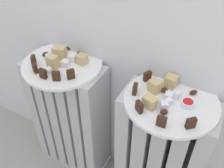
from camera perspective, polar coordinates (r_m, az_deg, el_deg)
radiator_left at (r=1.21m, az=-9.23°, el=-7.91°), size 0.35×0.16×0.61m
radiator_right at (r=1.08m, az=10.60°, el=-15.92°), size 0.35×0.16×0.61m
plate_left at (r=1.00m, az=-11.11°, el=4.38°), size 0.31×0.31×0.01m
plate_right at (r=0.84m, az=13.15°, el=-3.73°), size 0.31×0.31×0.01m
dark_cake_slice_left_0 at (r=1.00m, az=-17.26°, el=5.14°), size 0.03×0.03×0.04m
dark_cake_slice_left_1 at (r=0.96m, az=-16.99°, el=3.52°), size 0.03×0.02×0.04m
dark_cake_slice_left_2 at (r=0.92m, az=-15.30°, el=2.26°), size 0.03×0.01×0.04m
dark_cake_slice_left_3 at (r=0.90m, az=-12.48°, el=1.75°), size 0.03×0.02×0.04m
dark_cake_slice_left_4 at (r=0.90m, az=-9.29°, el=2.20°), size 0.03×0.03×0.04m
marble_cake_slice_left_0 at (r=0.97m, az=-6.80°, el=5.56°), size 0.04×0.04×0.04m
marble_cake_slice_left_1 at (r=0.96m, az=-13.22°, el=4.85°), size 0.04×0.03×0.05m
marble_cake_slice_left_2 at (r=1.01m, az=-11.64°, el=6.93°), size 0.05×0.05×0.05m
turkish_delight_left_0 at (r=0.97m, az=-10.46°, el=4.53°), size 0.03×0.03×0.03m
turkish_delight_left_1 at (r=1.02m, az=-14.09°, el=5.91°), size 0.03×0.03×0.02m
turkish_delight_left_2 at (r=0.95m, az=-14.03°, el=3.00°), size 0.02×0.02×0.02m
turkish_delight_left_3 at (r=0.99m, az=-8.92°, el=5.78°), size 0.03×0.03×0.03m
medjool_date_left_0 at (r=1.07m, az=-9.76°, el=8.10°), size 0.03×0.03×0.01m
medjool_date_left_1 at (r=1.05m, az=-14.77°, el=6.52°), size 0.03×0.03×0.02m
medjool_date_left_2 at (r=0.93m, az=-12.19°, el=2.39°), size 0.03×0.03×0.02m
medjool_date_left_3 at (r=1.02m, az=-7.35°, el=6.78°), size 0.02×0.03×0.01m
jam_bowl_left at (r=1.05m, az=-12.45°, el=7.25°), size 0.04×0.04×0.02m
dark_cake_slice_right_0 at (r=0.89m, az=7.97°, el=1.75°), size 0.02×0.03×0.04m
dark_cake_slice_right_1 at (r=0.83m, az=5.21°, el=-1.12°), size 0.02×0.03×0.04m
dark_cake_slice_right_2 at (r=0.77m, az=6.16°, el=-5.15°), size 0.03×0.03×0.04m
dark_cake_slice_right_3 at (r=0.74m, az=11.08°, el=-8.28°), size 0.03×0.01×0.04m
dark_cake_slice_right_4 at (r=0.76m, az=17.35°, el=-8.43°), size 0.03×0.03×0.04m
marble_cake_slice_right_0 at (r=0.85m, az=9.61°, el=-0.46°), size 0.05×0.04×0.04m
marble_cake_slice_right_1 at (r=0.79m, az=8.48°, el=-4.09°), size 0.05×0.04×0.04m
marble_cake_slice_right_2 at (r=0.88m, az=13.19°, el=0.59°), size 0.04×0.04×0.04m
turkish_delight_right_0 at (r=0.80m, az=11.64°, el=-4.77°), size 0.03×0.03×0.02m
turkish_delight_right_1 at (r=0.83m, az=12.67°, el=-2.72°), size 0.03×0.03×0.02m
turkish_delight_right_2 at (r=0.85m, az=14.33°, el=-2.31°), size 0.02×0.02×0.02m
turkish_delight_right_3 at (r=0.82m, az=12.60°, el=-3.93°), size 0.03×0.03×0.02m
medjool_date_right_0 at (r=0.86m, az=11.64°, el=-1.35°), size 0.03×0.03×0.01m
medjool_date_right_1 at (r=0.78m, az=11.64°, el=-6.21°), size 0.03×0.03×0.02m
medjool_date_right_2 at (r=0.87m, az=17.85°, el=-1.80°), size 0.03×0.03×0.02m
jam_bowl_right at (r=0.82m, az=16.66°, el=-4.20°), size 0.04×0.04×0.02m
fork at (r=0.80m, az=10.42°, el=-5.17°), size 0.05×0.10×0.00m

